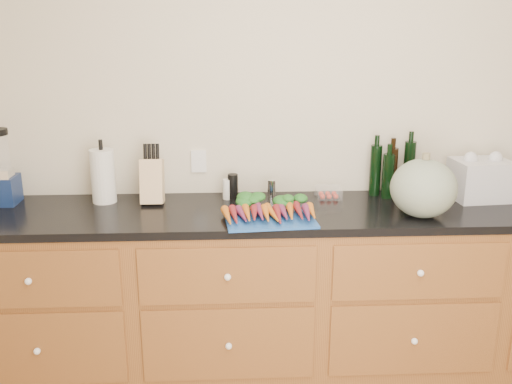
{
  "coord_description": "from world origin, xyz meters",
  "views": [
    {
      "loc": [
        -0.44,
        -1.42,
        1.84
      ],
      "look_at": [
        -0.31,
        1.2,
        1.06
      ],
      "focal_mm": 40.0,
      "sensor_mm": 36.0,
      "label": 1
    }
  ],
  "objects": [
    {
      "name": "countertop",
      "position": [
        0.0,
        1.3,
        0.92
      ],
      "size": [
        3.64,
        0.62,
        0.04
      ],
      "primitive_type": "cube",
      "color": "black",
      "rests_on": "cabinets"
    },
    {
      "name": "paper_towel",
      "position": [
        -1.09,
        1.46,
        1.08
      ],
      "size": [
        0.12,
        0.12,
        0.28
      ],
      "primitive_type": "cylinder",
      "color": "silver",
      "rests_on": "countertop"
    },
    {
      "name": "bottles",
      "position": [
        0.44,
        1.51,
        1.07
      ],
      "size": [
        0.24,
        0.12,
        0.29
      ],
      "color": "black",
      "rests_on": "countertop"
    },
    {
      "name": "knife_block",
      "position": [
        -0.83,
        1.44,
        1.05
      ],
      "size": [
        0.11,
        0.11,
        0.23
      ],
      "primitive_type": "cube",
      "color": "tan",
      "rests_on": "countertop"
    },
    {
      "name": "cabinets",
      "position": [
        0.0,
        1.3,
        0.45
      ],
      "size": [
        3.6,
        0.64,
        0.9
      ],
      "color": "brown",
      "rests_on": "ground"
    },
    {
      "name": "grocery_bag",
      "position": [
        0.89,
        1.42,
        1.04
      ],
      "size": [
        0.31,
        0.25,
        0.21
      ],
      "primitive_type": null,
      "rotation": [
        0.0,
        0.0,
        0.09
      ],
      "color": "silver",
      "rests_on": "countertop"
    },
    {
      "name": "grinder_salt",
      "position": [
        -0.45,
        1.48,
        0.99
      ],
      "size": [
        0.05,
        0.05,
        0.11
      ],
      "primitive_type": "cylinder",
      "color": "silver",
      "rests_on": "countertop"
    },
    {
      "name": "grinder_pepper",
      "position": [
        -0.42,
        1.48,
        1.01
      ],
      "size": [
        0.05,
        0.05,
        0.13
      ],
      "primitive_type": "cylinder",
      "color": "black",
      "rests_on": "countertop"
    },
    {
      "name": "squash",
      "position": [
        0.49,
        1.15,
        1.08
      ],
      "size": [
        0.31,
        0.31,
        0.28
      ],
      "primitive_type": "ellipsoid",
      "color": "slate",
      "rests_on": "countertop"
    },
    {
      "name": "blender_appliance",
      "position": [
        -1.61,
        1.46,
        1.11
      ],
      "size": [
        0.15,
        0.15,
        0.39
      ],
      "color": "#10214D",
      "rests_on": "countertop"
    },
    {
      "name": "wall_back",
      "position": [
        0.0,
        1.62,
        1.3
      ],
      "size": [
        4.1,
        0.05,
        2.6
      ],
      "primitive_type": "cube",
      "color": "beige",
      "rests_on": "ground"
    },
    {
      "name": "tomato_box",
      "position": [
        0.09,
        1.47,
        0.97
      ],
      "size": [
        0.13,
        0.11,
        0.06
      ],
      "primitive_type": "cube",
      "color": "white",
      "rests_on": "countertop"
    },
    {
      "name": "carrots",
      "position": [
        -0.25,
        1.17,
        0.97
      ],
      "size": [
        0.44,
        0.3,
        0.06
      ],
      "color": "#CC6618",
      "rests_on": "cutting_board"
    },
    {
      "name": "canister_chrome",
      "position": [
        -0.21,
        1.48,
        0.99
      ],
      "size": [
        0.04,
        0.04,
        0.1
      ],
      "primitive_type": "cylinder",
      "color": "silver",
      "rests_on": "countertop"
    },
    {
      "name": "cutting_board",
      "position": [
        -0.25,
        1.14,
        0.95
      ],
      "size": [
        0.44,
        0.35,
        0.01
      ],
      "primitive_type": "cube",
      "rotation": [
        0.0,
        0.0,
        0.08
      ],
      "color": "#1B4C9B",
      "rests_on": "countertop"
    }
  ]
}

